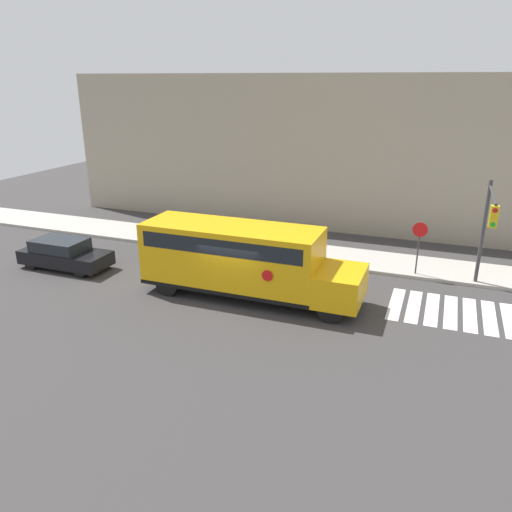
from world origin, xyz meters
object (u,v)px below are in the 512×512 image
(parked_car, at_px, (64,254))
(school_bus, at_px, (240,257))
(traffic_light, at_px, (487,223))
(stop_sign, at_px, (419,241))

(parked_car, bearing_deg, school_bus, 0.12)
(parked_car, xyz_separation_m, traffic_light, (18.49, 3.56, 2.46))
(traffic_light, bearing_deg, parked_car, -169.10)
(stop_sign, distance_m, traffic_light, 3.22)
(school_bus, xyz_separation_m, parked_car, (-9.20, -0.02, -1.02))
(school_bus, xyz_separation_m, stop_sign, (6.73, 4.83, -0.01))
(school_bus, height_order, parked_car, school_bus)
(parked_car, bearing_deg, traffic_light, 10.90)
(school_bus, relative_size, stop_sign, 3.51)
(school_bus, distance_m, traffic_light, 10.05)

